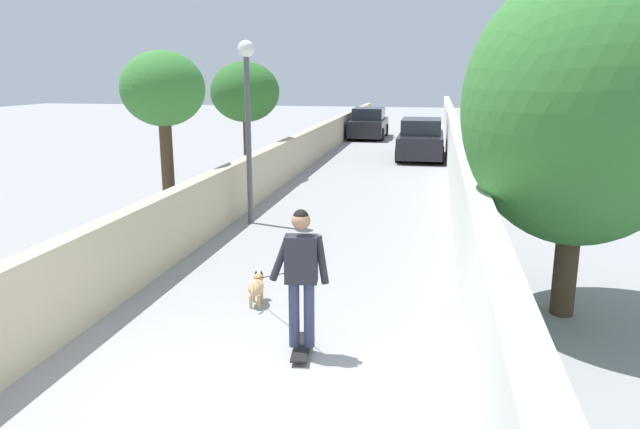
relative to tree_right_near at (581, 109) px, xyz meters
name	(u,v)px	position (x,y,z in m)	size (l,w,h in m)	color
ground_plane	(372,176)	(11.00, 3.83, -2.85)	(80.00, 80.00, 0.00)	gray
wall_left	(281,163)	(9.00, 6.40, -2.22)	(48.00, 0.30, 1.26)	tan
fence_right	(455,160)	(9.00, 1.26, -1.97)	(48.00, 0.30, 1.75)	silver
tree_right_near	(581,109)	(0.00, 0.00, 0.00)	(3.07, 3.07, 4.67)	#473523
tree_left_mid	(245,92)	(10.00, 7.79, -0.15)	(2.17, 2.17, 3.64)	#473523
tree_left_far	(163,91)	(4.50, 7.94, 0.04)	(1.90, 1.90, 3.79)	#473523
lamp_post	(247,99)	(4.17, 5.85, -0.10)	(0.36, 0.36, 3.97)	#4C4C51
skateboard	(302,347)	(-1.86, 3.32, -2.78)	(0.82, 0.29, 0.08)	black
person_skateboarder	(301,268)	(-1.86, 3.32, -1.77)	(0.26, 0.72, 1.69)	#333859
dog	(257,286)	(-0.48, 4.30, -2.57)	(1.68, 1.12, 1.06)	tan
car_near	(421,140)	(15.50, 2.41, -2.13)	(4.21, 1.80, 1.54)	black
car_far	(369,124)	(22.48, 5.25, -2.13)	(4.03, 1.80, 1.54)	black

